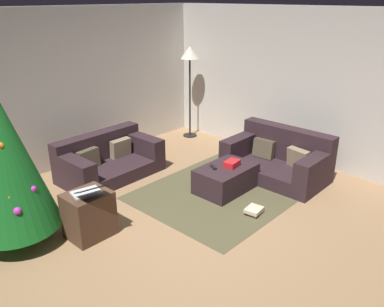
# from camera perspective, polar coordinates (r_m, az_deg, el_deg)

# --- Properties ---
(ground_plane) EXTENTS (6.40, 6.40, 0.00)m
(ground_plane) POSITION_cam_1_polar(r_m,az_deg,el_deg) (4.97, 0.05, -11.83)
(ground_plane) COLOR #93704C
(rear_partition) EXTENTS (6.40, 0.12, 2.60)m
(rear_partition) POSITION_cam_1_polar(r_m,az_deg,el_deg) (6.83, -19.91, 8.25)
(rear_partition) COLOR beige
(rear_partition) RESTS_ON ground_plane
(corner_partition) EXTENTS (0.12, 6.40, 2.60)m
(corner_partition) POSITION_cam_1_polar(r_m,az_deg,el_deg) (6.94, 18.11, 8.67)
(corner_partition) COLOR beige
(corner_partition) RESTS_ON ground_plane
(couch_left) EXTENTS (1.60, 0.93, 0.67)m
(couch_left) POSITION_cam_1_polar(r_m,az_deg,el_deg) (6.59, -12.09, -0.89)
(couch_left) COLOR #2D1E23
(couch_left) RESTS_ON ground_plane
(couch_right) EXTENTS (0.94, 1.58, 0.76)m
(couch_right) POSITION_cam_1_polar(r_m,az_deg,el_deg) (6.56, 12.34, -0.77)
(couch_right) COLOR #2D1E23
(couch_right) RESTS_ON ground_plane
(ottoman) EXTENTS (0.91, 0.59, 0.38)m
(ottoman) POSITION_cam_1_polar(r_m,az_deg,el_deg) (6.00, 4.87, -3.58)
(ottoman) COLOR #2D1E23
(ottoman) RESTS_ON ground_plane
(gift_box) EXTENTS (0.26, 0.20, 0.09)m
(gift_box) POSITION_cam_1_polar(r_m,az_deg,el_deg) (5.92, 5.74, -1.46)
(gift_box) COLOR red
(gift_box) RESTS_ON ottoman
(tv_remote) EXTENTS (0.12, 0.16, 0.02)m
(tv_remote) POSITION_cam_1_polar(r_m,az_deg,el_deg) (5.87, 3.09, -1.97)
(tv_remote) COLOR black
(tv_remote) RESTS_ON ottoman
(christmas_tree) EXTENTS (1.04, 1.04, 1.97)m
(christmas_tree) POSITION_cam_1_polar(r_m,az_deg,el_deg) (4.86, -25.24, -0.91)
(christmas_tree) COLOR brown
(christmas_tree) RESTS_ON ground_plane
(side_table) EXTENTS (0.52, 0.44, 0.57)m
(side_table) POSITION_cam_1_polar(r_m,az_deg,el_deg) (5.01, -14.59, -8.47)
(side_table) COLOR #4C3323
(side_table) RESTS_ON ground_plane
(laptop) EXTENTS (0.41, 0.47, 0.19)m
(laptop) POSITION_cam_1_polar(r_m,az_deg,el_deg) (4.79, -14.69, -5.28)
(laptop) COLOR silver
(laptop) RESTS_ON side_table
(book_stack) EXTENTS (0.28, 0.22, 0.09)m
(book_stack) POSITION_cam_1_polar(r_m,az_deg,el_deg) (5.48, 8.92, -8.08)
(book_stack) COLOR beige
(book_stack) RESTS_ON ground_plane
(corner_lamp) EXTENTS (0.36, 0.36, 1.83)m
(corner_lamp) POSITION_cam_1_polar(r_m,az_deg,el_deg) (7.97, -0.32, 13.28)
(corner_lamp) COLOR black
(corner_lamp) RESTS_ON ground_plane
(area_rug) EXTENTS (2.60, 2.00, 0.01)m
(area_rug) POSITION_cam_1_polar(r_m,az_deg,el_deg) (6.08, 4.81, -5.16)
(area_rug) COLOR #4E492F
(area_rug) RESTS_ON ground_plane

